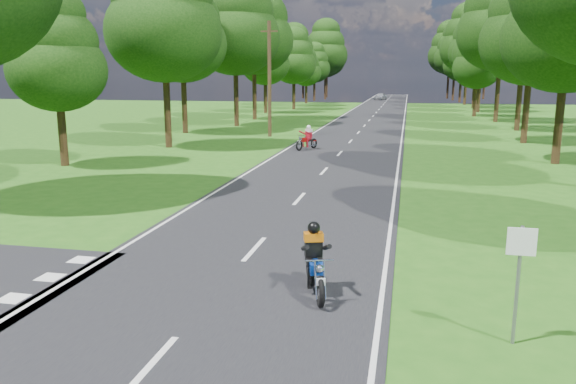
# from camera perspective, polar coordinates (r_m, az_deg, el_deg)

# --- Properties ---
(ground) EXTENTS (160.00, 160.00, 0.00)m
(ground) POSITION_cam_1_polar(r_m,az_deg,el_deg) (12.47, -5.89, -8.57)
(ground) COLOR #225613
(ground) RESTS_ON ground
(main_road) EXTENTS (7.00, 140.00, 0.02)m
(main_road) POSITION_cam_1_polar(r_m,az_deg,el_deg) (61.37, 8.64, 7.63)
(main_road) COLOR black
(main_road) RESTS_ON ground
(road_markings) EXTENTS (7.40, 140.00, 0.01)m
(road_markings) POSITION_cam_1_polar(r_m,az_deg,el_deg) (59.52, 8.40, 7.53)
(road_markings) COLOR silver
(road_markings) RESTS_ON main_road
(treeline) EXTENTS (40.00, 115.35, 14.78)m
(treeline) POSITION_cam_1_polar(r_m,az_deg,el_deg) (71.32, 10.56, 14.76)
(treeline) COLOR black
(treeline) RESTS_ON ground
(telegraph_pole) EXTENTS (1.20, 0.26, 8.00)m
(telegraph_pole) POSITION_cam_1_polar(r_m,az_deg,el_deg) (40.29, -1.90, 11.43)
(telegraph_pole) COLOR #382616
(telegraph_pole) RESTS_ON ground
(road_sign) EXTENTS (0.45, 0.07, 2.00)m
(road_sign) POSITION_cam_1_polar(r_m,az_deg,el_deg) (9.75, 22.45, -6.95)
(road_sign) COLOR slate
(road_sign) RESTS_ON ground
(rider_near_blue) EXTENTS (1.07, 1.82, 1.44)m
(rider_near_blue) POSITION_cam_1_polar(r_m,az_deg,el_deg) (11.27, 2.75, -6.78)
(rider_near_blue) COLOR #0D3494
(rider_near_blue) RESTS_ON main_road
(rider_far_red) EXTENTS (1.29, 1.79, 1.43)m
(rider_far_red) POSITION_cam_1_polar(r_m,az_deg,el_deg) (33.14, 1.91, 5.57)
(rider_far_red) COLOR #A00C0C
(rider_far_red) RESTS_ON main_road
(distant_car) EXTENTS (2.39, 3.90, 1.24)m
(distant_car) POSITION_cam_1_polar(r_m,az_deg,el_deg) (101.68, 9.39, 9.57)
(distant_car) COLOR silver
(distant_car) RESTS_ON main_road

